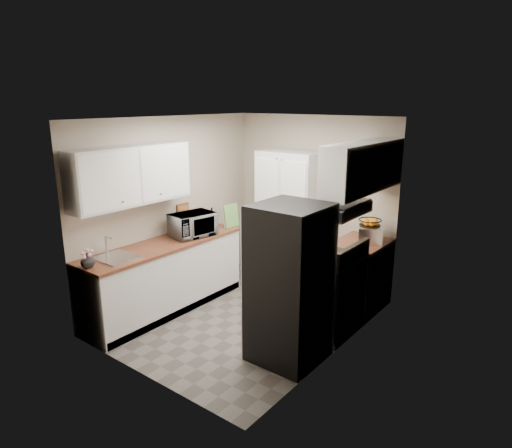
# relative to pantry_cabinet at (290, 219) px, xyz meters

# --- Properties ---
(ground) EXTENTS (3.20, 3.20, 0.00)m
(ground) POSITION_rel_pantry_cabinet_xyz_m (0.20, -1.32, -1.00)
(ground) COLOR #56514C
(ground) RESTS_ON ground
(room_shell) EXTENTS (2.64, 3.24, 2.52)m
(room_shell) POSITION_rel_pantry_cabinet_xyz_m (0.18, -1.32, 0.63)
(room_shell) COLOR beige
(room_shell) RESTS_ON ground
(pantry_cabinet) EXTENTS (0.90, 0.55, 2.00)m
(pantry_cabinet) POSITION_rel_pantry_cabinet_xyz_m (0.00, 0.00, 0.00)
(pantry_cabinet) COLOR silver
(pantry_cabinet) RESTS_ON ground
(base_cabinet_left) EXTENTS (0.60, 2.30, 0.88)m
(base_cabinet_left) POSITION_rel_pantry_cabinet_xyz_m (-0.79, -1.75, -0.56)
(base_cabinet_left) COLOR silver
(base_cabinet_left) RESTS_ON ground
(countertop_left) EXTENTS (0.63, 2.33, 0.04)m
(countertop_left) POSITION_rel_pantry_cabinet_xyz_m (-0.79, -1.75, -0.10)
(countertop_left) COLOR brown
(countertop_left) RESTS_ON base_cabinet_left
(base_cabinet_right) EXTENTS (0.60, 0.80, 0.88)m
(base_cabinet_right) POSITION_rel_pantry_cabinet_xyz_m (1.19, -0.12, -0.56)
(base_cabinet_right) COLOR silver
(base_cabinet_right) RESTS_ON ground
(countertop_right) EXTENTS (0.63, 0.83, 0.04)m
(countertop_right) POSITION_rel_pantry_cabinet_xyz_m (1.19, -0.12, -0.10)
(countertop_right) COLOR brown
(countertop_right) RESTS_ON base_cabinet_right
(electric_range) EXTENTS (0.71, 0.78, 1.13)m
(electric_range) POSITION_rel_pantry_cabinet_xyz_m (1.17, -0.93, -0.52)
(electric_range) COLOR #B7B7BC
(electric_range) RESTS_ON ground
(refrigerator) EXTENTS (0.70, 0.72, 1.70)m
(refrigerator) POSITION_rel_pantry_cabinet_xyz_m (1.14, -1.73, -0.15)
(refrigerator) COLOR #B7B7BC
(refrigerator) RESTS_ON ground
(microwave) EXTENTS (0.49, 0.63, 0.32)m
(microwave) POSITION_rel_pantry_cabinet_xyz_m (-0.73, -1.28, 0.08)
(microwave) COLOR silver
(microwave) RESTS_ON countertop_left
(wine_bottle) EXTENTS (0.07, 0.07, 0.27)m
(wine_bottle) POSITION_rel_pantry_cabinet_xyz_m (-0.81, -0.81, 0.05)
(wine_bottle) COLOR black
(wine_bottle) RESTS_ON countertop_left
(flower_vase) EXTENTS (0.18, 0.18, 0.17)m
(flower_vase) POSITION_rel_pantry_cabinet_xyz_m (-0.78, -2.83, 0.00)
(flower_vase) COLOR silver
(flower_vase) RESTS_ON countertop_left
(cutting_board) EXTENTS (0.04, 0.27, 0.34)m
(cutting_board) POSITION_rel_pantry_cabinet_xyz_m (-0.61, -0.62, 0.09)
(cutting_board) COLOR #629C46
(cutting_board) RESTS_ON countertop_left
(toaster_oven) EXTENTS (0.42, 0.46, 0.22)m
(toaster_oven) POSITION_rel_pantry_cabinet_xyz_m (1.29, -0.06, 0.03)
(toaster_oven) COLOR silver
(toaster_oven) RESTS_ON countertop_right
(fruit_basket) EXTENTS (0.38, 0.38, 0.12)m
(fruit_basket) POSITION_rel_pantry_cabinet_xyz_m (1.27, -0.05, 0.20)
(fruit_basket) COLOR orange
(fruit_basket) RESTS_ON toaster_oven
(kitchen_mat) EXTENTS (0.71, 0.86, 0.01)m
(kitchen_mat) POSITION_rel_pantry_cabinet_xyz_m (0.24, -0.65, -0.99)
(kitchen_mat) COLOR tan
(kitchen_mat) RESTS_ON ground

